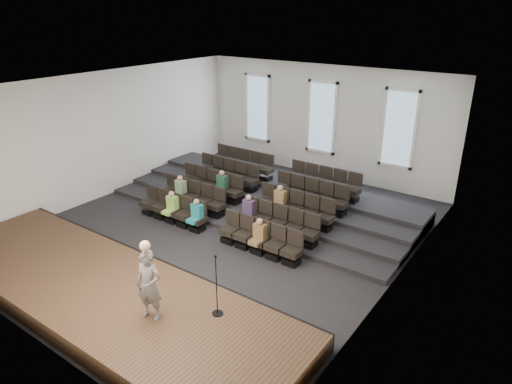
% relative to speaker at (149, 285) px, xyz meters
% --- Properties ---
extents(ground, '(14.00, 14.00, 0.00)m').
position_rel_speaker_xyz_m(ground, '(-2.11, 5.25, -1.37)').
color(ground, black).
rests_on(ground, ground).
extents(ceiling, '(12.00, 14.00, 0.02)m').
position_rel_speaker_xyz_m(ceiling, '(-2.11, 5.25, 3.64)').
color(ceiling, white).
rests_on(ceiling, ground).
extents(wall_back, '(12.00, 0.04, 5.00)m').
position_rel_speaker_xyz_m(wall_back, '(-2.11, 12.27, 1.13)').
color(wall_back, white).
rests_on(wall_back, ground).
extents(wall_front, '(12.00, 0.04, 5.00)m').
position_rel_speaker_xyz_m(wall_front, '(-2.11, -1.77, 1.13)').
color(wall_front, white).
rests_on(wall_front, ground).
extents(wall_left, '(0.04, 14.00, 5.00)m').
position_rel_speaker_xyz_m(wall_left, '(-8.13, 5.25, 1.13)').
color(wall_left, white).
rests_on(wall_left, ground).
extents(wall_right, '(0.04, 14.00, 5.00)m').
position_rel_speaker_xyz_m(wall_right, '(3.91, 5.25, 1.13)').
color(wall_right, white).
rests_on(wall_right, ground).
extents(stage, '(11.80, 3.60, 0.50)m').
position_rel_speaker_xyz_m(stage, '(-2.11, 0.15, -1.12)').
color(stage, '#43321C').
rests_on(stage, ground).
extents(stage_lip, '(11.80, 0.06, 0.52)m').
position_rel_speaker_xyz_m(stage_lip, '(-2.11, 1.92, -1.12)').
color(stage_lip, black).
rests_on(stage_lip, ground).
extents(risers, '(11.80, 4.80, 0.60)m').
position_rel_speaker_xyz_m(risers, '(-2.11, 8.42, -1.18)').
color(risers, black).
rests_on(risers, ground).
extents(seating_rows, '(6.80, 4.70, 1.67)m').
position_rel_speaker_xyz_m(seating_rows, '(-2.11, 6.79, -0.69)').
color(seating_rows, black).
rests_on(seating_rows, ground).
extents(windows, '(8.44, 0.10, 3.24)m').
position_rel_speaker_xyz_m(windows, '(-2.11, 12.20, 1.33)').
color(windows, white).
rests_on(windows, wall_back).
extents(audience, '(4.85, 2.64, 1.10)m').
position_rel_speaker_xyz_m(audience, '(-2.47, 5.55, -0.56)').
color(audience, '#95D555').
rests_on(audience, seating_rows).
extents(speaker, '(0.73, 0.58, 1.74)m').
position_rel_speaker_xyz_m(speaker, '(0.00, 0.00, 0.00)').
color(speaker, slate).
rests_on(speaker, stage).
extents(mic_stand, '(0.27, 0.27, 1.60)m').
position_rel_speaker_xyz_m(mic_stand, '(1.18, 0.98, -0.40)').
color(mic_stand, black).
rests_on(mic_stand, stage).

